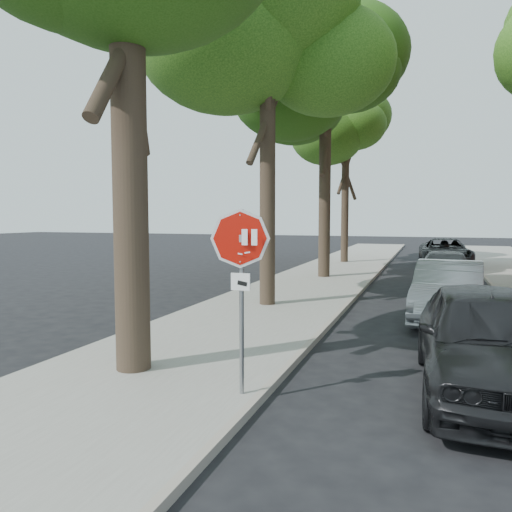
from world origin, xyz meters
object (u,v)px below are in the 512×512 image
at_px(tree_far, 346,131).
at_px(car_b, 449,291).
at_px(tree_mid_a, 268,36).
at_px(car_d, 445,252).
at_px(tree_mid_b, 326,84).
at_px(car_a, 488,340).
at_px(car_c, 446,272).
at_px(stop_sign, 241,265).

bearing_deg(tree_far, car_b, -70.81).
bearing_deg(tree_mid_a, tree_far, 90.40).
height_order(tree_mid_a, car_d, tree_mid_a).
distance_m(tree_far, car_d, 8.32).
bearing_deg(tree_mid_a, car_b, -2.72).
bearing_deg(tree_far, tree_mid_b, -87.56).
bearing_deg(car_d, tree_far, 178.83).
bearing_deg(car_d, car_a, -93.07).
xyz_separation_m(car_a, car_c, (-0.30, 10.56, -0.13)).
xyz_separation_m(tree_mid_a, car_c, (4.92, 4.94, -6.92)).
xyz_separation_m(tree_far, car_c, (5.02, -9.05, -6.53)).
xyz_separation_m(car_b, car_c, (0.07, 5.17, -0.06)).
relative_size(car_a, car_c, 1.01).
bearing_deg(stop_sign, car_d, 81.48).
distance_m(tree_mid_a, car_b, 8.41).
xyz_separation_m(car_a, car_d, (-0.10, 19.81, -0.08)).
relative_size(tree_mid_b, car_b, 2.29).
bearing_deg(car_a, car_c, 89.29).
bearing_deg(tree_mid_b, stop_sign, -83.05).
height_order(stop_sign, car_b, stop_sign).
xyz_separation_m(car_a, car_b, (-0.37, 5.39, -0.07)).
distance_m(stop_sign, car_d, 21.61).
distance_m(car_a, car_c, 10.56).
xyz_separation_m(stop_sign, car_d, (3.20, 21.34, -1.21)).
height_order(stop_sign, car_d, stop_sign).
bearing_deg(car_c, stop_sign, -104.61).
relative_size(tree_mid_a, car_a, 2.06).
relative_size(tree_mid_b, car_c, 2.19).
relative_size(car_b, car_d, 0.86).
xyz_separation_m(car_b, car_d, (0.27, 14.43, -0.01)).
bearing_deg(car_d, stop_sign, -101.89).
distance_m(car_a, car_d, 19.81).
xyz_separation_m(stop_sign, car_b, (2.93, 6.91, -1.20)).
height_order(tree_far, car_b, tree_far).
relative_size(tree_mid_b, tree_far, 1.11).
relative_size(stop_sign, tree_mid_b, 0.25).
bearing_deg(stop_sign, car_b, 67.03).
bearing_deg(stop_sign, car_c, 76.08).
height_order(stop_sign, car_c, stop_sign).
height_order(stop_sign, tree_mid_b, tree_mid_b).
height_order(stop_sign, tree_far, tree_far).
xyz_separation_m(tree_mid_a, tree_far, (-0.10, 13.99, -0.39)).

